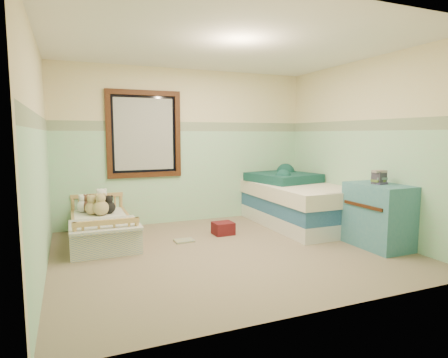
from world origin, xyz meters
name	(u,v)px	position (x,y,z in m)	size (l,w,h in m)	color
floor	(229,251)	(0.00, 0.00, -0.01)	(4.20, 3.60, 0.02)	#7E6A59
ceiling	(230,44)	(0.00, 0.00, 2.51)	(4.20, 3.60, 0.02)	white
wall_back	(187,146)	(0.00, 1.80, 1.25)	(4.20, 0.04, 2.50)	beige
wall_front	(320,160)	(0.00, -1.80, 1.25)	(4.20, 0.04, 2.50)	beige
wall_left	(38,154)	(-2.10, 0.00, 1.25)	(0.04, 3.60, 2.50)	beige
wall_right	(365,148)	(2.10, 0.00, 1.25)	(0.04, 3.60, 2.50)	beige
wainscot_mint	(187,177)	(0.00, 1.79, 0.75)	(4.20, 0.01, 1.50)	#A8C8A7
border_strip	(187,127)	(0.00, 1.79, 1.57)	(4.20, 0.01, 0.15)	#445E43
window_frame	(144,134)	(-0.70, 1.76, 1.45)	(1.16, 0.06, 1.36)	black
window_blinds	(144,134)	(-0.70, 1.77, 1.45)	(0.92, 0.01, 1.12)	beige
toddler_bed_frame	(102,234)	(-1.44, 1.05, 0.10)	(0.76, 1.53, 0.20)	#A07137
toddler_mattress	(102,223)	(-1.44, 1.05, 0.26)	(0.70, 1.46, 0.12)	white
patchwork_quilt	(105,225)	(-1.44, 0.58, 0.33)	(0.83, 0.76, 0.03)	#7C91B8
plush_bed_brown	(88,206)	(-1.59, 1.55, 0.41)	(0.18, 0.18, 0.18)	brown
plush_bed_white	(102,204)	(-1.39, 1.55, 0.43)	(0.23, 0.23, 0.23)	white
plush_bed_tan	(92,208)	(-1.54, 1.33, 0.41)	(0.19, 0.19, 0.19)	tan
plush_bed_dark	(109,207)	(-1.31, 1.33, 0.41)	(0.18, 0.18, 0.18)	black
plush_floor_cream	(82,241)	(-1.71, 0.71, 0.12)	(0.24, 0.24, 0.24)	beige
plush_floor_tan	(93,243)	(-1.58, 0.59, 0.11)	(0.22, 0.22, 0.22)	tan
twin_bed_frame	(295,217)	(1.55, 0.91, 0.11)	(1.10, 2.20, 0.22)	white
twin_boxspring	(295,204)	(1.55, 0.91, 0.33)	(1.10, 2.20, 0.22)	navy
twin_mattress	(295,190)	(1.55, 0.91, 0.55)	(1.14, 2.24, 0.22)	beige
teal_blanket	(283,177)	(1.50, 1.21, 0.73)	(0.93, 0.99, 0.14)	#10332F
dresser	(378,216)	(1.83, -0.58, 0.41)	(0.51, 0.82, 0.82)	teal
book_stack	(379,178)	(1.83, -0.56, 0.90)	(0.16, 0.12, 0.16)	#412928
red_pillow	(223,228)	(0.22, 0.74, 0.09)	(0.29, 0.25, 0.18)	maroon
floor_book	(184,241)	(-0.41, 0.60, 0.01)	(0.26, 0.20, 0.02)	gold
extra_plush_0	(109,207)	(-1.30, 1.40, 0.40)	(0.17, 0.17, 0.17)	brown
extra_plush_1	(101,208)	(-1.43, 1.23, 0.42)	(0.21, 0.21, 0.21)	tan
extra_plush_2	(83,206)	(-1.65, 1.57, 0.41)	(0.18, 0.18, 0.18)	white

